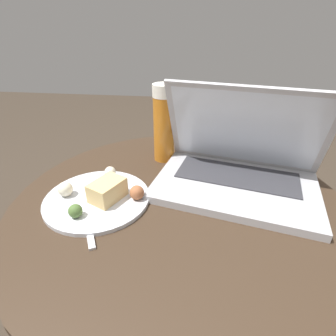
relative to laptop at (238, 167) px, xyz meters
name	(u,v)px	position (x,y,z in m)	size (l,w,h in m)	color
ground_plane	(176,335)	(-0.13, -0.08, -0.59)	(6.00, 6.00, 0.00)	#382D23
table	(178,237)	(-0.13, -0.08, -0.16)	(0.73, 0.73, 0.55)	#515156
napkin	(97,196)	(-0.32, -0.09, -0.05)	(0.17, 0.12, 0.00)	#B7332D
laptop	(238,167)	(0.00, 0.00, 0.00)	(0.41, 0.31, 0.23)	#B2B2B7
beer_glass	(164,124)	(-0.19, 0.11, 0.06)	(0.06, 0.06, 0.21)	#C6701E
snack_plate	(100,196)	(-0.30, -0.10, -0.04)	(0.23, 0.23, 0.05)	silver
fork	(87,216)	(-0.31, -0.16, -0.05)	(0.09, 0.15, 0.00)	silver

